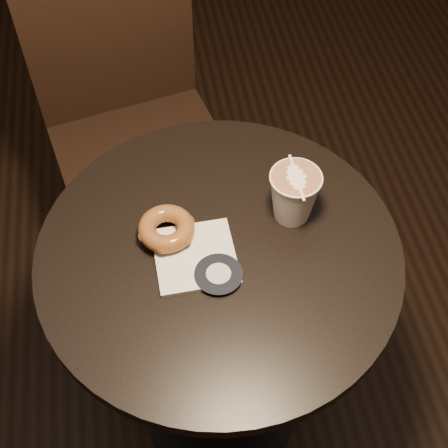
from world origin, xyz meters
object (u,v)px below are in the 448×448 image
object	(u,v)px
chair	(126,97)
doughnut	(166,228)
cafe_table	(219,301)
pastry_bag	(195,256)
latte_cup	(294,196)

from	to	relation	value
chair	doughnut	xyz separation A→B (m)	(0.05, -0.57, 0.16)
cafe_table	pastry_bag	bearing A→B (deg)	-164.93
pastry_bag	doughnut	xyz separation A→B (m)	(-0.05, 0.06, 0.02)
pastry_bag	latte_cup	size ratio (longest dim) A/B	1.35
cafe_table	pastry_bag	world-z (taller)	pastry_bag
pastry_bag	doughnut	distance (m)	0.08
pastry_bag	latte_cup	bearing A→B (deg)	17.98
chair	latte_cup	distance (m)	0.66
cafe_table	doughnut	bearing A→B (deg)	154.32
pastry_bag	doughnut	bearing A→B (deg)	127.26
latte_cup	chair	bearing A→B (deg)	118.69
cafe_table	doughnut	xyz separation A→B (m)	(-0.09, 0.04, 0.22)
chair	doughnut	size ratio (longest dim) A/B	10.16
pastry_bag	latte_cup	world-z (taller)	latte_cup
cafe_table	latte_cup	xyz separation A→B (m)	(0.15, 0.06, 0.25)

